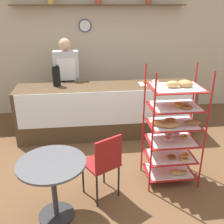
% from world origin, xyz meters
% --- Properties ---
extents(ground_plane, '(14.00, 14.00, 0.00)m').
position_xyz_m(ground_plane, '(0.00, 0.00, 0.00)').
color(ground_plane, brown).
extents(back_wall, '(10.00, 0.30, 2.70)m').
position_xyz_m(back_wall, '(-0.00, 2.59, 1.36)').
color(back_wall, beige).
rests_on(back_wall, ground_plane).
extents(display_counter, '(3.14, 0.66, 0.94)m').
position_xyz_m(display_counter, '(0.00, 1.32, 0.47)').
color(display_counter, '#4C3823').
rests_on(display_counter, ground_plane).
extents(pastry_rack, '(0.69, 0.49, 1.59)m').
position_xyz_m(pastry_rack, '(0.73, -0.16, 0.78)').
color(pastry_rack, '#A51919').
rests_on(pastry_rack, ground_plane).
extents(person_worker, '(0.47, 0.23, 1.69)m').
position_xyz_m(person_worker, '(-0.70, 1.89, 0.92)').
color(person_worker, '#282833').
rests_on(person_worker, ground_plane).
extents(cafe_table, '(0.74, 0.74, 0.73)m').
position_xyz_m(cafe_table, '(-0.78, -0.66, 0.55)').
color(cafe_table, '#262628').
rests_on(cafe_table, ground_plane).
extents(cafe_chair, '(0.52, 0.52, 0.89)m').
position_xyz_m(cafe_chair, '(-0.20, -0.43, 0.55)').
color(cafe_chair, black).
rests_on(cafe_chair, ground_plane).
extents(coffee_carafe, '(0.14, 0.14, 0.37)m').
position_xyz_m(coffee_carafe, '(-0.85, 1.42, 1.12)').
color(coffee_carafe, black).
rests_on(coffee_carafe, display_counter).
extents(donut_tray_counter, '(0.38, 0.25, 0.05)m').
position_xyz_m(donut_tray_counter, '(0.84, 1.35, 0.96)').
color(donut_tray_counter, white).
rests_on(donut_tray_counter, display_counter).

